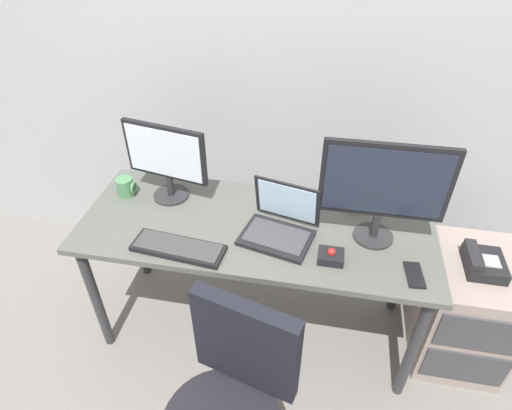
% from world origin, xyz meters
% --- Properties ---
extents(ground_plane, '(8.00, 8.00, 0.00)m').
position_xyz_m(ground_plane, '(0.00, 0.00, 0.00)').
color(ground_plane, slate).
extents(back_wall, '(6.00, 0.10, 2.80)m').
position_xyz_m(back_wall, '(0.00, 0.68, 1.40)').
color(back_wall, '#9D9EA2').
rests_on(back_wall, ground).
extents(desk, '(1.66, 0.65, 0.74)m').
position_xyz_m(desk, '(0.00, 0.00, 0.66)').
color(desk, '#4D504B').
rests_on(desk, ground).
extents(file_cabinet, '(0.42, 0.53, 0.61)m').
position_xyz_m(file_cabinet, '(1.05, 0.06, 0.30)').
color(file_cabinet, gray).
rests_on(file_cabinet, ground).
extents(desk_phone, '(0.17, 0.20, 0.09)m').
position_xyz_m(desk_phone, '(1.04, 0.05, 0.64)').
color(desk_phone, black).
rests_on(desk_phone, file_cabinet).
extents(monitor_main, '(0.53, 0.18, 0.48)m').
position_xyz_m(monitor_main, '(0.54, 0.02, 1.02)').
color(monitor_main, '#262628').
rests_on(monitor_main, desk).
extents(monitor_side, '(0.42, 0.18, 0.40)m').
position_xyz_m(monitor_side, '(-0.47, 0.15, 0.97)').
color(monitor_side, '#262628').
rests_on(monitor_side, desk).
extents(keyboard, '(0.42, 0.18, 0.03)m').
position_xyz_m(keyboard, '(-0.30, -0.23, 0.75)').
color(keyboard, black).
rests_on(keyboard, desk).
extents(laptop, '(0.36, 0.32, 0.24)m').
position_xyz_m(laptop, '(0.12, -0.04, 0.80)').
color(laptop, black).
rests_on(laptop, desk).
extents(trackball_mouse, '(0.11, 0.09, 0.07)m').
position_xyz_m(trackball_mouse, '(0.35, -0.16, 0.76)').
color(trackball_mouse, black).
rests_on(trackball_mouse, desk).
extents(coffee_mug, '(0.09, 0.08, 0.09)m').
position_xyz_m(coffee_mug, '(-0.69, 0.12, 0.79)').
color(coffee_mug, '#467D4F').
rests_on(coffee_mug, desk).
extents(cell_phone, '(0.08, 0.15, 0.01)m').
position_xyz_m(cell_phone, '(0.70, -0.19, 0.75)').
color(cell_phone, black).
rests_on(cell_phone, desk).
extents(banana, '(0.19, 0.12, 0.04)m').
position_xyz_m(banana, '(0.49, 0.22, 0.76)').
color(banana, yellow).
rests_on(banana, desk).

